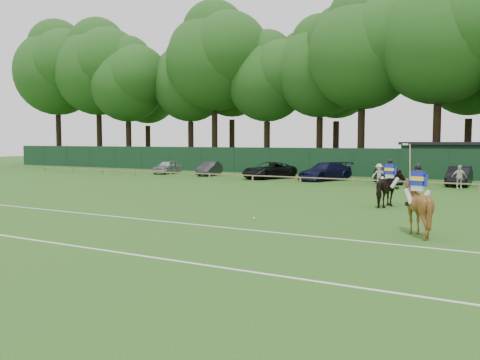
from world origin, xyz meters
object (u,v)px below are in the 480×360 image
Objects in this scene: utility_shed at (454,160)px; hatch_grey at (388,173)px; horse_chestnut at (417,207)px; polo_ball at (254,218)px; estate_black at (459,176)px; spectator_mid at (459,177)px; suv_black at (269,170)px; horse_dark at (389,189)px; spectator_left at (379,174)px; sedan_navy at (325,171)px; sedan_silver at (167,167)px; sedan_grey at (210,169)px.

hatch_grey is at bearing -112.57° from utility_shed.
horse_chestnut reaches higher than polo_ball.
spectator_mid is at bearing -84.24° from estate_black.
suv_black is 9.66m from hatch_grey.
suv_black is (-13.09, 13.36, -0.19)m from horse_dark.
suv_black is at bearing 115.13° from polo_ball.
suv_black is 14.56m from estate_black.
utility_shed is at bearing 68.62° from spectator_left.
spectator_mid is (-0.81, 18.23, -0.16)m from horse_chestnut.
sedan_navy is 9.80m from estate_black.
horse_dark reaches higher than sedan_silver.
horse_dark is 0.55× the size of sedan_grey.
polo_ball is (4.60, -20.38, -0.67)m from sedan_navy.
sedan_grey is 21.43m from spectator_mid.
estate_black is (20.96, -0.18, 0.06)m from sedan_grey.
polo_ball is at bearing -112.96° from hatch_grey.
spectator_mid is 17.34× the size of polo_ball.
spectator_left reaches higher than sedan_navy.
sedan_grey is 26.02m from polo_ball.
suv_black is 1.19× the size of estate_black.
horse_chestnut is at bearing -95.86° from hatch_grey.
horse_dark is at bearing -59.62° from horse_chestnut.
polo_ball is at bearing 7.52° from horse_chestnut.
horse_dark reaches higher than spectator_mid.
spectator_left is (-5.02, -2.15, 0.08)m from estate_black.
polo_ball is 29.06m from utility_shed.
hatch_grey is 2.79× the size of spectator_mid.
sedan_grey is at bearing -7.42° from sedan_silver.
sedan_navy is 5.19m from spectator_left.
hatch_grey reaches higher than sedan_grey.
estate_black reaches higher than polo_ball.
spectator_mid is at bearing 73.01° from polo_ball.
utility_shed is at bearing 98.78° from estate_black.
horse_dark is 14.02m from estate_black.
estate_black is at bearing -91.67° from horse_dark.
sedan_navy reaches higher than estate_black.
horse_chestnut reaches higher than estate_black.
horse_chestnut is at bearing -44.16° from sedan_silver.
sedan_silver is 20.98m from spectator_left.
utility_shed reaches higher than horse_chestnut.
spectator_left is at bearing 89.43° from polo_ball.
sedan_navy is (16.06, -0.42, 0.09)m from sedan_silver.
sedan_grey is 16.11m from spectator_left.
sedan_silver is at bearing 134.80° from polo_ball.
spectator_mid is (5.18, -2.34, 0.04)m from hatch_grey.
polo_ball is (-5.20, -20.51, -0.63)m from estate_black.
sedan_silver is 25.76m from utility_shed.
spectator_mid reaches higher than estate_black.
horse_dark is 0.25× the size of utility_shed.
sedan_navy is at bearing 157.14° from hatch_grey.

